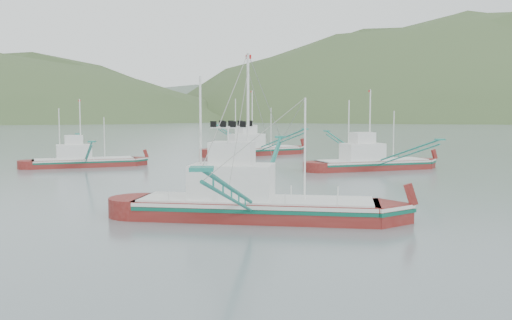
{
  "coord_description": "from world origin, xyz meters",
  "views": [
    {
      "loc": [
        -1.61,
        -37.2,
        6.91
      ],
      "look_at": [
        0.0,
        6.0,
        3.2
      ],
      "focal_mm": 40.0,
      "sensor_mm": 36.0,
      "label": 1
    }
  ],
  "objects_px": {
    "bg_boat_right": "(372,153)",
    "bg_boat_far": "(254,141)",
    "main_boat": "(253,188)",
    "bg_boat_left": "(83,153)"
  },
  "relations": [
    {
      "from": "main_boat",
      "to": "bg_boat_left",
      "type": "relative_size",
      "value": 1.29
    },
    {
      "from": "main_boat",
      "to": "bg_boat_far",
      "type": "distance_m",
      "value": 53.56
    },
    {
      "from": "main_boat",
      "to": "bg_boat_left",
      "type": "xyz_separation_m",
      "value": [
        -20.0,
        35.31,
        -0.24
      ]
    },
    {
      "from": "bg_boat_right",
      "to": "bg_boat_far",
      "type": "height_order",
      "value": "bg_boat_far"
    },
    {
      "from": "main_boat",
      "to": "bg_boat_right",
      "type": "relative_size",
      "value": 1.13
    },
    {
      "from": "bg_boat_left",
      "to": "bg_boat_right",
      "type": "height_order",
      "value": "bg_boat_right"
    },
    {
      "from": "bg_boat_left",
      "to": "bg_boat_right",
      "type": "xyz_separation_m",
      "value": [
        35.05,
        -4.83,
        0.18
      ]
    },
    {
      "from": "main_boat",
      "to": "bg_boat_left",
      "type": "distance_m",
      "value": 40.58
    },
    {
      "from": "bg_boat_left",
      "to": "bg_boat_right",
      "type": "distance_m",
      "value": 35.38
    },
    {
      "from": "bg_boat_left",
      "to": "bg_boat_far",
      "type": "distance_m",
      "value": 28.51
    }
  ]
}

